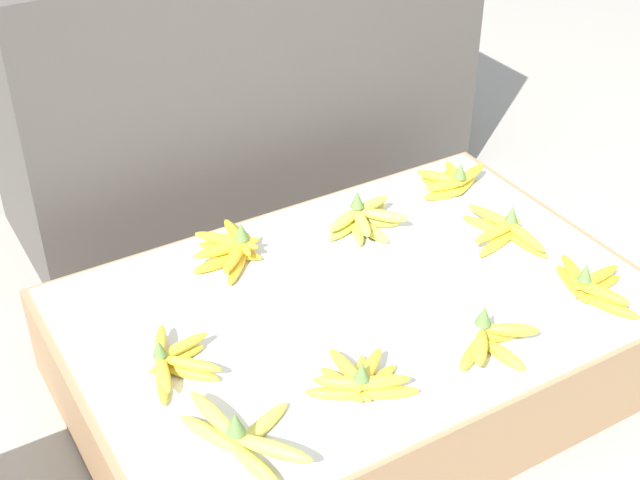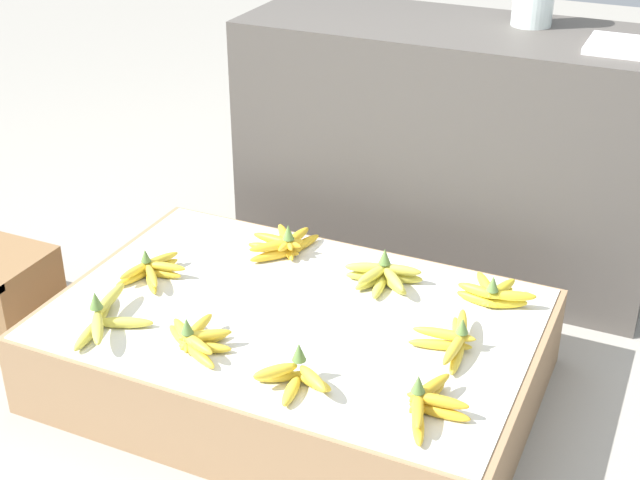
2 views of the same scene
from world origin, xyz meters
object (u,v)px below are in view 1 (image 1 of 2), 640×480
(banana_bunch_front_left, at_px, (242,437))
(banana_bunch_front_midleft, at_px, (361,381))
(banana_bunch_front_midright, at_px, (492,341))
(banana_bunch_front_right, at_px, (591,285))
(banana_bunch_back_right, at_px, (452,181))
(banana_bunch_middle_right, at_px, (505,231))
(banana_bunch_back_midright, at_px, (364,220))
(banana_bunch_back_midleft, at_px, (233,248))
(banana_bunch_middle_left, at_px, (172,361))

(banana_bunch_front_left, relative_size, banana_bunch_front_midleft, 1.35)
(banana_bunch_front_midright, relative_size, banana_bunch_front_right, 0.85)
(banana_bunch_back_right, bearing_deg, banana_bunch_front_right, -91.40)
(banana_bunch_front_left, distance_m, banana_bunch_middle_right, 0.90)
(banana_bunch_front_left, height_order, banana_bunch_front_right, banana_bunch_front_left)
(banana_bunch_back_midright, bearing_deg, banana_bunch_front_midleft, -123.48)
(banana_bunch_front_left, bearing_deg, banana_bunch_front_right, 0.66)
(banana_bunch_back_midleft, distance_m, banana_bunch_back_right, 0.64)
(banana_bunch_front_right, relative_size, banana_bunch_back_right, 1.11)
(banana_bunch_front_right, height_order, banana_bunch_back_midleft, banana_bunch_back_midleft)
(banana_bunch_back_right, bearing_deg, banana_bunch_middle_left, -163.39)
(banana_bunch_front_right, distance_m, banana_bunch_middle_right, 0.27)
(banana_bunch_front_midright, distance_m, banana_bunch_back_midleft, 0.66)
(banana_bunch_front_midleft, distance_m, banana_bunch_back_midright, 0.58)
(banana_bunch_front_midleft, bearing_deg, banana_bunch_front_left, -176.66)
(banana_bunch_front_right, bearing_deg, banana_bunch_back_midright, 121.09)
(banana_bunch_front_midright, relative_size, banana_bunch_middle_right, 0.81)
(banana_bunch_front_midleft, xyz_separation_m, banana_bunch_front_right, (0.61, -0.01, 0.00))
(banana_bunch_middle_left, relative_size, banana_bunch_back_right, 0.95)
(banana_bunch_middle_right, bearing_deg, banana_bunch_front_midleft, -155.92)
(banana_bunch_front_midleft, xyz_separation_m, banana_bunch_back_right, (0.62, 0.52, 0.00))
(banana_bunch_front_midright, relative_size, banana_bunch_back_midright, 0.95)
(banana_bunch_front_left, height_order, banana_bunch_back_midright, banana_bunch_front_left)
(banana_bunch_back_midleft, bearing_deg, banana_bunch_back_midright, -8.84)
(banana_bunch_middle_right, xyz_separation_m, banana_bunch_back_midright, (-0.27, 0.22, 0.00))
(banana_bunch_front_left, relative_size, banana_bunch_back_right, 1.29)
(banana_bunch_front_midleft, distance_m, banana_bunch_front_right, 0.61)
(banana_bunch_front_midleft, xyz_separation_m, banana_bunch_middle_left, (-0.29, 0.24, -0.00))
(banana_bunch_back_midright, bearing_deg, banana_bunch_back_midleft, 171.16)
(banana_bunch_middle_right, relative_size, banana_bunch_back_right, 1.17)
(banana_bunch_front_midright, distance_m, banana_bunch_middle_left, 0.66)
(banana_bunch_front_left, height_order, banana_bunch_middle_right, banana_bunch_front_left)
(banana_bunch_front_left, bearing_deg, banana_bunch_middle_left, 96.10)
(banana_bunch_middle_right, bearing_deg, banana_bunch_back_midright, 141.26)
(banana_bunch_front_midright, height_order, banana_bunch_back_right, banana_bunch_front_midright)
(banana_bunch_back_midleft, bearing_deg, banana_bunch_front_left, -114.33)
(banana_bunch_back_right, bearing_deg, banana_bunch_front_midright, -120.34)
(banana_bunch_back_midleft, xyz_separation_m, banana_bunch_back_right, (0.64, -0.02, -0.00))
(banana_bunch_back_midright, distance_m, banana_bunch_back_right, 0.31)
(banana_bunch_front_left, height_order, banana_bunch_back_midleft, banana_bunch_front_left)
(banana_bunch_back_midleft, height_order, banana_bunch_back_midright, same)
(banana_bunch_back_right, bearing_deg, banana_bunch_front_midleft, -140.30)
(banana_bunch_middle_left, height_order, banana_bunch_back_midright, banana_bunch_back_midright)
(banana_bunch_front_left, relative_size, banana_bunch_back_midleft, 1.18)
(banana_bunch_front_left, xyz_separation_m, banana_bunch_back_midright, (0.58, 0.50, -0.00))
(banana_bunch_front_midright, bearing_deg, banana_bunch_front_midleft, 171.81)
(banana_bunch_back_midright, bearing_deg, banana_bunch_back_right, 6.96)
(banana_bunch_front_midleft, bearing_deg, banana_bunch_back_midleft, 92.05)
(banana_bunch_front_midright, height_order, banana_bunch_back_midright, same)
(banana_bunch_front_right, bearing_deg, banana_bunch_front_midright, -173.29)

